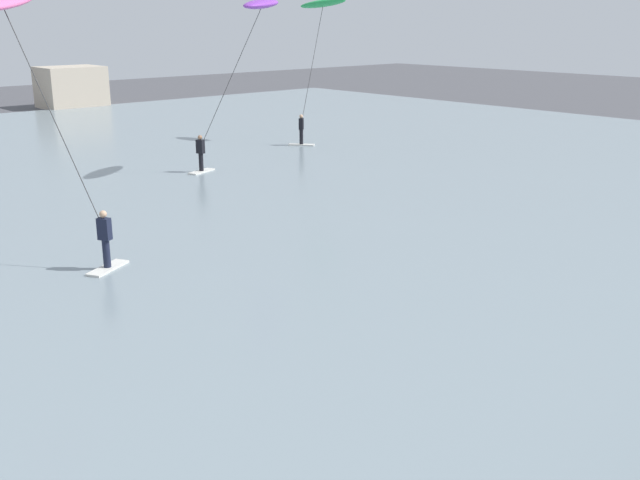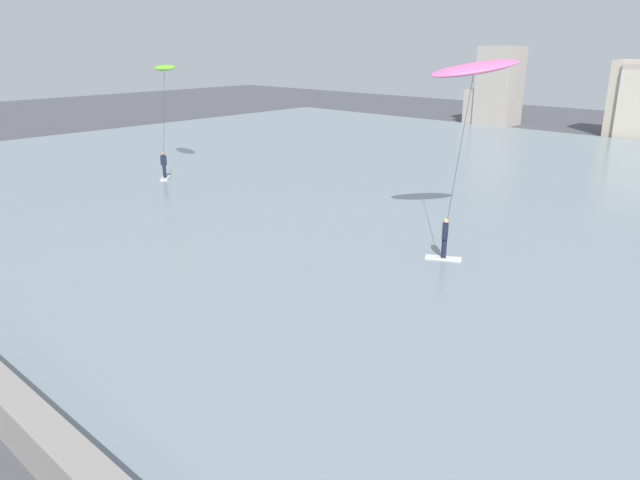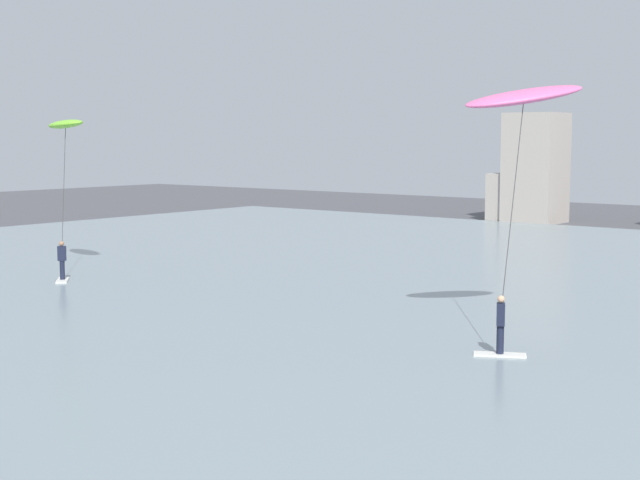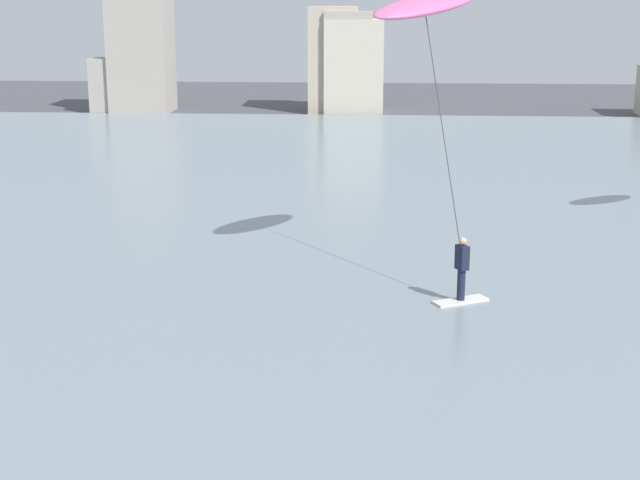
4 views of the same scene
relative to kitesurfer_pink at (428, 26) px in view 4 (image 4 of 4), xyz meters
name	(u,v)px [view 4 (image 4 of 4)]	position (x,y,z in m)	size (l,w,h in m)	color
water_bay	(403,207)	(-0.32, 8.27, -6.61)	(84.00, 52.00, 0.10)	gray
far_shore_buildings	(321,65)	(-5.02, 36.07, -3.63)	(39.27, 5.04, 7.74)	#A89E93
kitesurfer_pink	(428,26)	(0.00, 0.00, 0.00)	(3.35, 5.10, 7.64)	silver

